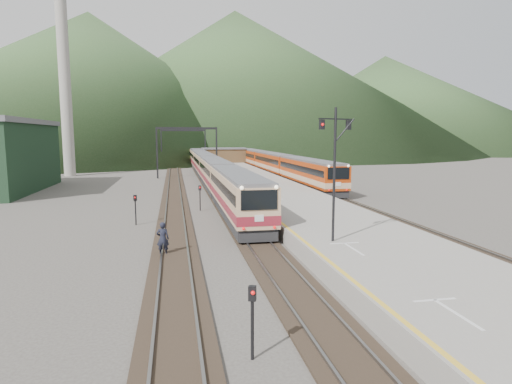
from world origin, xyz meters
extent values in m
plane|color=#47423D|center=(0.00, 0.00, 0.00)|extent=(400.00, 400.00, 0.00)
cube|color=black|center=(0.00, 40.00, 0.06)|extent=(2.60, 200.00, 0.12)
cube|color=slate|center=(-0.72, 40.00, 0.16)|extent=(0.10, 200.00, 0.14)
cube|color=slate|center=(0.72, 40.00, 0.16)|extent=(0.10, 200.00, 0.14)
cube|color=black|center=(-5.00, 40.00, 0.06)|extent=(2.60, 200.00, 0.12)
cube|color=slate|center=(-5.72, 40.00, 0.16)|extent=(0.10, 200.00, 0.14)
cube|color=slate|center=(-4.28, 40.00, 0.16)|extent=(0.10, 200.00, 0.14)
cube|color=black|center=(11.50, 40.00, 0.06)|extent=(2.60, 200.00, 0.12)
cube|color=slate|center=(10.78, 40.00, 0.16)|extent=(0.10, 200.00, 0.14)
cube|color=slate|center=(12.22, 40.00, 0.16)|extent=(0.10, 200.00, 0.14)
cube|color=gray|center=(5.60, 38.00, 0.50)|extent=(8.00, 100.00, 1.00)
cube|color=black|center=(-7.50, 55.00, 4.00)|extent=(0.25, 0.25, 8.00)
cube|color=black|center=(1.80, 55.00, 4.00)|extent=(0.25, 0.25, 8.00)
cube|color=black|center=(-2.85, 55.00, 7.80)|extent=(9.30, 0.22, 0.35)
cube|color=black|center=(-7.50, 80.00, 4.00)|extent=(0.25, 0.25, 8.00)
cube|color=black|center=(1.80, 80.00, 4.00)|extent=(0.25, 0.25, 8.00)
cube|color=black|center=(-2.85, 80.00, 7.80)|extent=(9.30, 0.22, 0.35)
cylinder|color=#9E998E|center=(-22.00, 62.00, 15.00)|extent=(1.80, 1.80, 30.00)
cube|color=brown|center=(5.60, 78.00, 2.40)|extent=(9.00, 4.00, 2.80)
cube|color=slate|center=(5.60, 78.00, 3.95)|extent=(9.40, 4.40, 0.30)
cone|color=#2C4B24|center=(-40.00, 190.00, 30.00)|extent=(180.00, 180.00, 60.00)
cone|color=#2C4B24|center=(30.00, 230.00, 37.50)|extent=(220.00, 220.00, 75.00)
cone|color=#2C4B24|center=(110.00, 210.00, 25.00)|extent=(160.00, 160.00, 50.00)
cube|color=tan|center=(0.00, 20.22, 1.88)|extent=(2.70, 18.14, 3.29)
cube|color=tan|center=(0.00, 38.87, 1.88)|extent=(2.70, 18.14, 3.29)
cube|color=tan|center=(0.00, 57.51, 1.88)|extent=(2.70, 18.14, 3.29)
cube|color=tan|center=(0.00, 76.15, 1.88)|extent=(2.70, 18.14, 3.29)
cube|color=tan|center=(0.00, 94.79, 1.88)|extent=(2.70, 18.14, 3.29)
cube|color=#A6330B|center=(11.50, 36.97, 1.95)|extent=(2.81, 18.92, 3.43)
cube|color=#A6330B|center=(11.50, 56.39, 1.95)|extent=(2.81, 18.92, 3.43)
cube|color=#A6330B|center=(11.50, 75.81, 1.95)|extent=(2.81, 18.92, 3.43)
cylinder|color=black|center=(3.37, 7.77, 4.54)|extent=(0.14, 0.14, 7.09)
cube|color=black|center=(3.37, 7.77, 7.49)|extent=(2.10, 0.80, 0.07)
cube|color=black|center=(2.52, 7.47, 7.19)|extent=(0.30, 0.25, 0.50)
cube|color=black|center=(4.22, 8.07, 7.19)|extent=(0.30, 0.25, 0.50)
cylinder|color=black|center=(-2.77, -1.71, 1.00)|extent=(0.10, 0.10, 2.00)
cube|color=black|center=(-2.77, -1.71, 2.05)|extent=(0.26, 0.23, 0.45)
cylinder|color=black|center=(-2.74, 24.27, 1.00)|extent=(0.10, 0.10, 2.00)
cube|color=black|center=(-2.74, 24.27, 2.05)|extent=(0.27, 0.24, 0.45)
cylinder|color=black|center=(-7.83, 18.98, 1.00)|extent=(0.10, 0.10, 2.00)
cube|color=black|center=(-7.83, 18.98, 2.05)|extent=(0.27, 0.24, 0.45)
imported|color=black|center=(-5.64, 10.22, 0.95)|extent=(0.73, 0.51, 1.90)
camera|label=1|loc=(-4.92, -13.51, 6.62)|focal=30.00mm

